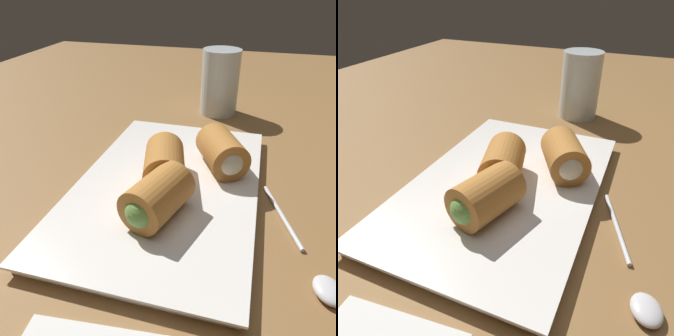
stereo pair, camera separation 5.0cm
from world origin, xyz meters
The scene contains 7 objects.
table_surface centered at (0.00, 0.00, 1.00)cm, with size 180.00×140.00×2.00cm.
serving_plate centered at (0.75, 2.22, 2.76)cm, with size 34.34×21.73×1.50cm.
roll_front_left centered at (0.64, 2.65, 5.95)cm, with size 8.53×6.62×4.90cm.
roll_front_right centered at (-6.28, 1.64, 5.95)cm, with size 8.55×6.80×4.90cm.
roll_back_left centered at (5.47, -3.79, 5.95)cm, with size 8.71×7.71×4.90cm.
spoon centered at (-8.23, -14.29, 2.49)cm, with size 17.03×7.46×1.13cm.
drinking_glass centered at (29.41, -0.03, 7.99)cm, with size 7.05×7.05×11.98cm.
Camera 1 is at (-31.97, -6.80, 25.89)cm, focal length 35.00 mm.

